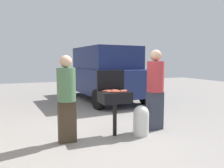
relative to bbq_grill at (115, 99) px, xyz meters
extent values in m
plane|color=gray|center=(-0.16, 0.00, -0.76)|extent=(24.00, 24.00, 0.00)
cylinder|color=black|center=(0.00, 0.00, -0.42)|extent=(0.08, 0.08, 0.68)
cube|color=black|center=(0.00, 0.00, 0.03)|extent=(0.60, 0.44, 0.22)
cube|color=black|center=(0.00, 0.22, 0.35)|extent=(0.60, 0.05, 0.42)
cylinder|color=#AD4228|center=(0.04, 0.12, 0.15)|extent=(0.13, 0.04, 0.03)
cylinder|color=#AD4228|center=(-0.01, -0.15, 0.15)|extent=(0.13, 0.04, 0.03)
cylinder|color=#C6593D|center=(-0.04, 0.06, 0.15)|extent=(0.13, 0.03, 0.03)
cylinder|color=#AD4228|center=(0.18, -0.08, 0.15)|extent=(0.13, 0.03, 0.03)
cylinder|color=#C6593D|center=(-0.12, 0.13, 0.15)|extent=(0.13, 0.03, 0.03)
cylinder|color=#C6593D|center=(0.19, 0.00, 0.15)|extent=(0.13, 0.03, 0.03)
cylinder|color=#AD4228|center=(0.12, -0.16, 0.15)|extent=(0.13, 0.03, 0.03)
cylinder|color=#B74C33|center=(-0.13, 0.02, 0.15)|extent=(0.13, 0.04, 0.03)
cylinder|color=#C6593D|center=(0.02, -0.06, 0.15)|extent=(0.13, 0.03, 0.03)
cylinder|color=#B74C33|center=(0.02, 0.00, 0.15)|extent=(0.13, 0.04, 0.03)
cylinder|color=#AD4228|center=(-0.17, 0.06, 0.15)|extent=(0.13, 0.03, 0.03)
cylinder|color=#B74C33|center=(-0.13, -0.09, 0.15)|extent=(0.13, 0.03, 0.03)
cylinder|color=silver|center=(0.50, -0.19, -0.53)|extent=(0.32, 0.32, 0.46)
sphere|color=silver|center=(0.50, -0.19, -0.30)|extent=(0.31, 0.31, 0.31)
cube|color=#3F3323|center=(-0.96, -0.01, -0.37)|extent=(0.32, 0.18, 0.78)
cylinder|color=#4C724C|center=(-0.96, -0.01, 0.32)|extent=(0.34, 0.34, 0.61)
sphere|color=tan|center=(-0.96, -0.01, 0.74)|extent=(0.23, 0.23, 0.23)
cube|color=#333847|center=(0.98, 0.04, -0.34)|extent=(0.35, 0.19, 0.84)
cylinder|color=#B23338|center=(0.98, 0.04, 0.41)|extent=(0.37, 0.37, 0.67)
sphere|color=tan|center=(0.98, 0.04, 0.87)|extent=(0.25, 0.25, 0.25)
cube|color=navy|center=(1.22, 4.02, 0.01)|extent=(2.30, 4.56, 0.90)
cube|color=navy|center=(1.24, 3.83, 0.86)|extent=(2.00, 2.75, 0.80)
cylinder|color=black|center=(2.26, 2.58, -0.44)|extent=(0.28, 0.66, 0.64)
cylinder|color=black|center=(0.47, 2.41, -0.44)|extent=(0.28, 0.66, 0.64)
cylinder|color=black|center=(1.98, 5.64, -0.44)|extent=(0.28, 0.66, 0.64)
cylinder|color=black|center=(0.18, 5.47, -0.44)|extent=(0.28, 0.66, 0.64)
camera|label=1|loc=(-1.69, -4.01, 0.76)|focal=35.12mm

